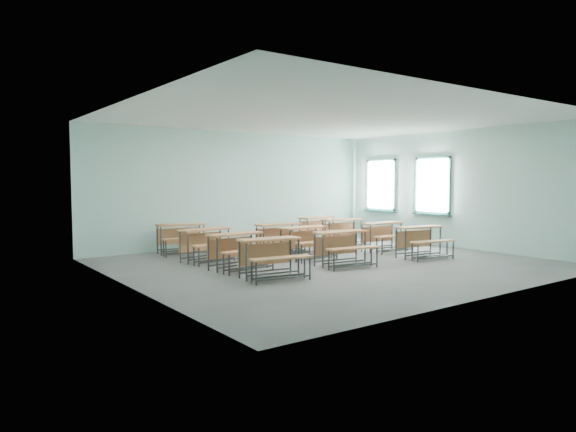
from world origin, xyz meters
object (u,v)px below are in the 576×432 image
desk_unit_r1c2 (385,232)px  desk_unit_r2c0 (208,240)px  desk_unit_r1c1 (306,237)px  desk_unit_r0c2 (422,237)px  desk_unit_r1c0 (238,245)px  desk_unit_r3c0 (182,234)px  desk_unit_r0c1 (343,243)px  desk_unit_r2c1 (281,234)px  desk_unit_r2c2 (344,228)px  desk_unit_r3c2 (320,225)px  desk_unit_r0c0 (272,252)px

desk_unit_r1c2 → desk_unit_r2c0: size_ratio=0.94×
desk_unit_r1c1 → desk_unit_r2c0: bearing=151.9°
desk_unit_r0c2 → desk_unit_r1c0: bearing=171.6°
desk_unit_r1c2 → desk_unit_r3c0: bearing=151.0°
desk_unit_r2c0 → desk_unit_r1c0: bearing=-95.7°
desk_unit_r0c1 → desk_unit_r2c0: bearing=139.6°
desk_unit_r2c1 → desk_unit_r2c2: same height
desk_unit_r0c1 → desk_unit_r1c2: (2.43, 1.09, 0.00)m
desk_unit_r2c1 → desk_unit_r3c2: (2.28, 1.24, 0.00)m
desk_unit_r2c2 → desk_unit_r3c2: size_ratio=0.99×
desk_unit_r0c1 → desk_unit_r0c2: same height
desk_unit_r2c2 → desk_unit_r0c1: bearing=-127.1°
desk_unit_r0c1 → desk_unit_r2c2: 3.41m
desk_unit_r0c0 → desk_unit_r2c1: (2.01, 2.56, 0.00)m
desk_unit_r2c1 → desk_unit_r2c2: 2.31m
desk_unit_r3c2 → desk_unit_r2c2: bearing=-96.0°
desk_unit_r1c0 → desk_unit_r1c1: 2.07m
desk_unit_r0c1 → desk_unit_r1c2: bearing=31.1°
desk_unit_r0c0 → desk_unit_r0c2: (4.30, -0.00, 0.00)m
desk_unit_r0c2 → desk_unit_r0c0: bearing=-173.0°
desk_unit_r0c2 → desk_unit_r1c2: same height
desk_unit_r2c1 → desk_unit_r1c0: bearing=-146.2°
desk_unit_r0c2 → desk_unit_r2c0: size_ratio=1.00×
desk_unit_r0c2 → desk_unit_r1c2: (0.13, 1.31, 0.00)m
desk_unit_r1c1 → desk_unit_r2c2: same height
desk_unit_r3c0 → desk_unit_r3c2: size_ratio=1.00×
desk_unit_r1c2 → desk_unit_r2c1: (-2.41, 1.25, 0.00)m
desk_unit_r2c2 → desk_unit_r3c2: 1.08m
desk_unit_r0c1 → desk_unit_r2c1: same height
desk_unit_r2c1 → desk_unit_r3c0: same height
desk_unit_r0c0 → desk_unit_r1c0: (-0.04, 1.19, 0.00)m
desk_unit_r2c2 → desk_unit_r3c0: same height
desk_unit_r1c1 → desk_unit_r2c1: bearing=86.3°
desk_unit_r0c1 → desk_unit_r1c2: 2.66m
desk_unit_r0c0 → desk_unit_r1c1: same height
desk_unit_r0c2 → desk_unit_r0c1: bearing=-178.6°
desk_unit_r1c1 → desk_unit_r2c0: same height
desk_unit_r0c1 → desk_unit_r2c0: 3.06m
desk_unit_r0c2 → desk_unit_r3c0: same height
desk_unit_r1c2 → desk_unit_r3c2: bearing=94.7°
desk_unit_r0c0 → desk_unit_r0c1: 2.01m
desk_unit_r2c0 → desk_unit_r3c0: same height
desk_unit_r3c0 → desk_unit_r1c1: bearing=-43.5°
desk_unit_r2c2 → desk_unit_r3c0: 4.51m
desk_unit_r1c1 → desk_unit_r3c0: 3.18m
desk_unit_r3c0 → desk_unit_r3c2: 4.33m
desk_unit_r0c2 → desk_unit_r2c2: 2.73m
desk_unit_r0c0 → desk_unit_r3c2: size_ratio=1.00×
desk_unit_r1c0 → desk_unit_r2c0: size_ratio=0.98×
desk_unit_r1c2 → desk_unit_r2c0: bearing=167.2°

